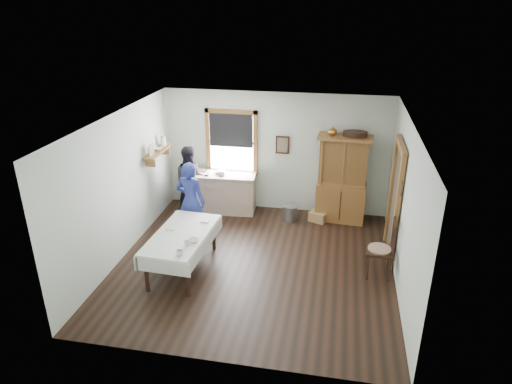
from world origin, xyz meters
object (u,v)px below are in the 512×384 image
dining_table (183,251)px  figure_dark (192,185)px  spindle_chair (380,248)px  pail (290,213)px  wicker_basket (318,217)px  woman_blue (191,204)px  china_hutch (342,179)px  work_counter (221,192)px

dining_table → figure_dark: bearing=103.2°
spindle_chair → pail: (-1.79, 1.88, -0.38)m
wicker_basket → woman_blue: (-2.46, -1.25, 0.66)m
woman_blue → figure_dark: bearing=-63.9°
spindle_chair → figure_dark: size_ratio=0.73×
china_hutch → woman_blue: (-2.92, -1.43, -0.19)m
figure_dark → dining_table: bearing=-102.4°
spindle_chair → work_counter: bearing=152.2°
work_counter → woman_blue: bearing=-103.6°
china_hutch → pail: 1.35m
woman_blue → figure_dark: size_ratio=1.02×
work_counter → figure_dark: size_ratio=1.06×
pail → woman_blue: size_ratio=0.22×
wicker_basket → woman_blue: bearing=-152.9°
pail → spindle_chair: bearing=-46.5°
work_counter → china_hutch: bearing=-2.8°
woman_blue → pail: bearing=-137.9°
wicker_basket → figure_dark: figure_dark is taller
china_hutch → spindle_chair: (0.71, -2.11, -0.41)m
dining_table → pail: 2.85m
china_hutch → woman_blue: size_ratio=1.25×
woman_blue → spindle_chair: bearing=178.3°
china_hutch → dining_table: size_ratio=1.07×
work_counter → spindle_chair: 3.97m
dining_table → work_counter: bearing=88.7°
wicker_basket → figure_dark: (-2.77, -0.24, 0.64)m
dining_table → woman_blue: 1.19m
work_counter → wicker_basket: work_counter is taller
dining_table → pail: bearing=54.3°
dining_table → pail: (1.66, 2.31, -0.19)m
wicker_basket → woman_blue: woman_blue is taller
dining_table → wicker_basket: size_ratio=4.91×
wicker_basket → pail: bearing=-175.2°
pail → woman_blue: (-1.84, -1.20, 0.60)m
woman_blue → dining_table: bearing=108.3°
pail → china_hutch: bearing=11.9°
work_counter → pail: work_counter is taller
dining_table → figure_dark: size_ratio=1.19×
china_hutch → figure_dark: (-3.23, -0.41, -0.21)m
spindle_chair → woman_blue: woman_blue is taller
china_hutch → dining_table: (-2.73, -2.54, -0.60)m
china_hutch → pail: size_ratio=5.70×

